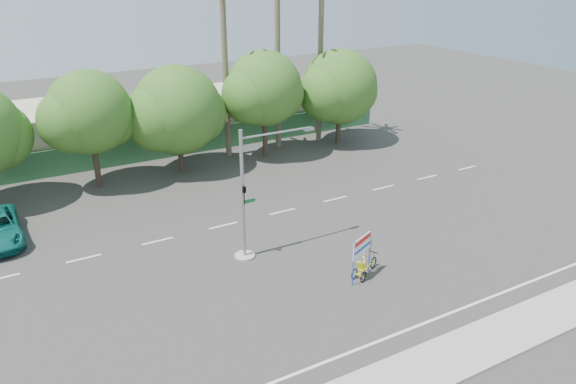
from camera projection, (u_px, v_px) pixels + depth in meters
ground at (325, 279)px, 27.76m from camera, size 120.00×120.00×0.00m
sidewalk_near at (431, 367)px, 21.72m from camera, size 50.00×2.40×0.12m
fence at (178, 144)px, 44.61m from camera, size 38.00×0.08×2.00m
building_left at (33, 135)px, 43.29m from camera, size 12.00×8.00×4.00m
building_right at (244, 109)px, 51.55m from camera, size 14.00×8.00×3.60m
tree_left at (89, 115)px, 37.03m from camera, size 6.66×5.60×8.07m
tree_center at (177, 113)px, 39.99m from camera, size 7.62×6.40×7.85m
tree_right at (264, 91)px, 42.88m from camera, size 6.90×5.80×8.36m
tree_far_right at (339, 89)px, 46.29m from camera, size 7.38×6.20×7.94m
palm_tall at (277, 17)px, 42.99m from camera, size 3.73×3.79×17.45m
palm_mid at (321, 28)px, 45.22m from camera, size 3.73×3.79×15.45m
palm_short at (224, 42)px, 41.56m from camera, size 3.73×3.79×14.45m
traffic_signal at (248, 205)px, 28.82m from camera, size 4.72×1.10×7.00m
trike_billboard at (364, 259)px, 27.62m from camera, size 2.28×1.19×2.44m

